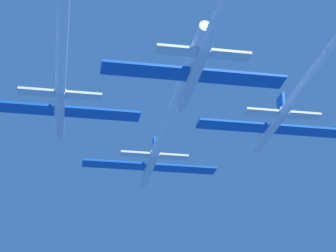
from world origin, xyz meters
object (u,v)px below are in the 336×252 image
Objects in this scene: jet_slot at (222,8)px; jet_left_wing at (61,63)px; jet_lead at (161,139)px; jet_right_wing at (296,95)px.

jet_left_wing is at bearing 135.19° from jet_slot.
jet_lead is 1.04× the size of jet_right_wing.
jet_left_wing is 1.11× the size of jet_right_wing.
jet_right_wing is 19.59m from jet_slot.
jet_right_wing reaches higher than jet_slot.
jet_right_wing is at bearing 7.54° from jet_left_wing.
jet_slot is (12.38, -12.30, -0.96)m from jet_left_wing.
jet_right_wing is at bearing -43.79° from jet_lead.
jet_right_wing is (24.28, 3.21, 0.36)m from jet_left_wing.
jet_left_wing is 17.48m from jet_slot.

